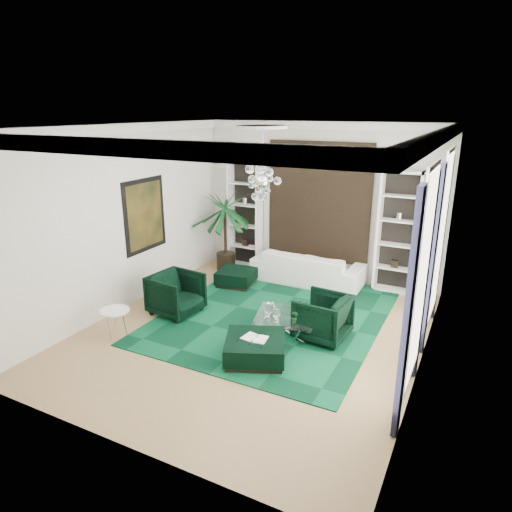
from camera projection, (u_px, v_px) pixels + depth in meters
The scene contains 30 objects.
floor at pixel (254, 332), 8.73m from camera, with size 6.00×7.00×0.02m, color tan.
ceiling at pixel (254, 125), 7.55m from camera, with size 6.00×7.00×0.02m, color white.
wall_back at pixel (319, 202), 11.12m from camera, with size 6.00×0.02×3.80m, color silver.
wall_front at pixel (113, 310), 5.16m from camera, with size 6.00×0.02×3.80m, color silver.
wall_left at pixel (125, 219), 9.44m from camera, with size 0.02×7.00×3.80m, color silver.
wall_right at pixel (432, 260), 6.85m from camera, with size 0.02×7.00×3.80m, color silver.
crown_molding at pixel (254, 132), 7.59m from camera, with size 6.00×7.00×0.18m, color white, non-canonical shape.
ceiling_medallion at pixel (262, 127), 7.82m from camera, with size 0.90×0.90×0.05m, color white.
tapestry at pixel (319, 202), 11.08m from camera, with size 2.50×0.06×2.80m, color black.
shelving_left at pixel (245, 215), 11.94m from camera, with size 0.90×0.38×2.80m, color white, non-canonical shape.
shelving_right at pixel (398, 233), 10.27m from camera, with size 0.90×0.38×2.80m, color white, non-canonical shape.
painting at pixel (145, 215), 9.94m from camera, with size 0.04×1.30×1.60m, color black.
window_near at pixel (422, 279), 6.09m from camera, with size 0.03×1.10×2.90m, color white.
curtain_near_a at pixel (407, 318), 5.52m from camera, with size 0.07×0.30×3.25m, color black.
curtain_near_b at pixel (425, 278), 6.85m from camera, with size 0.07×0.30×3.25m, color black.
window_far at pixel (441, 236), 8.13m from camera, with size 0.03×1.10×2.90m, color white.
curtain_far_a at pixel (432, 262), 7.56m from camera, with size 0.07×0.30×3.25m, color black.
curtain_far_b at pixel (442, 239), 8.88m from camera, with size 0.07×0.30×3.25m, color black.
rug at pixel (275, 315), 9.42m from camera, with size 4.20×5.00×0.02m, color black.
sofa at pixel (308, 267), 11.09m from camera, with size 2.67×1.04×0.78m, color white.
armchair_left at pixel (176, 294), 9.39m from camera, with size 0.92×0.95×0.86m, color black.
armchair_right at pixel (323, 317), 8.38m from camera, with size 0.89×0.92×0.83m, color black.
coffee_table at pixel (285, 324), 8.60m from camera, with size 1.10×1.10×0.38m, color white, non-canonical shape.
ottoman_side at pixel (237, 277), 10.99m from camera, with size 0.84×0.84×0.37m, color black.
ottoman_front at pixel (255, 349), 7.70m from camera, with size 0.99×0.99×0.39m, color black.
book at pixel (255, 338), 7.64m from camera, with size 0.43×0.28×0.03m, color white.
side_table at pixel (116, 324), 8.48m from camera, with size 0.54×0.54×0.52m, color white.
palm at pixel (225, 220), 11.72m from camera, with size 1.67×1.67×2.67m, color #12471E, non-canonical shape.
chandelier at pixel (262, 182), 7.92m from camera, with size 0.85×0.85×0.77m, color white, non-canonical shape.
table_plant at pixel (295, 317), 8.19m from camera, with size 0.14×0.11×0.25m, color #12471E.
Camera 1 is at (3.58, -6.99, 4.07)m, focal length 32.00 mm.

